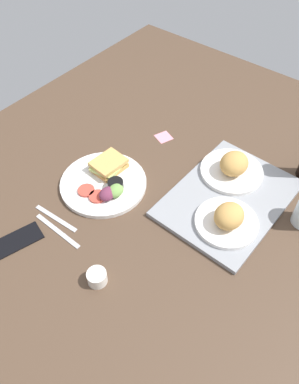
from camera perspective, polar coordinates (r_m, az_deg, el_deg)
ground_plane at (r=129.54cm, az=-0.49°, el=-0.44°), size 190.00×150.00×3.00cm
serving_tray at (r=128.26cm, az=11.72°, el=-0.93°), size 45.79×34.08×1.60cm
bread_plate_near at (r=133.01cm, az=12.37°, el=3.64°), size 21.57×21.57×8.67cm
bread_plate_far at (r=118.13cm, az=11.64°, el=-3.98°), size 19.66×19.66×8.27cm
plate_with_salad at (r=130.33cm, az=-6.62°, el=1.63°), size 29.40×29.40×5.40cm
espresso_cup at (r=108.97cm, az=-7.86°, el=-12.54°), size 5.60×5.60×4.00cm
fork at (r=124.81cm, az=-13.83°, el=-3.81°), size 2.49×17.05×0.50cm
knife at (r=121.75cm, az=-13.62°, el=-5.64°), size 1.73×19.02×0.50cm
cell_phone at (r=122.99cm, az=-19.13°, el=-6.76°), size 15.88×11.12×0.80cm
sticky_note at (r=148.27cm, az=2.14°, el=8.23°), size 7.25×7.25×0.12cm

